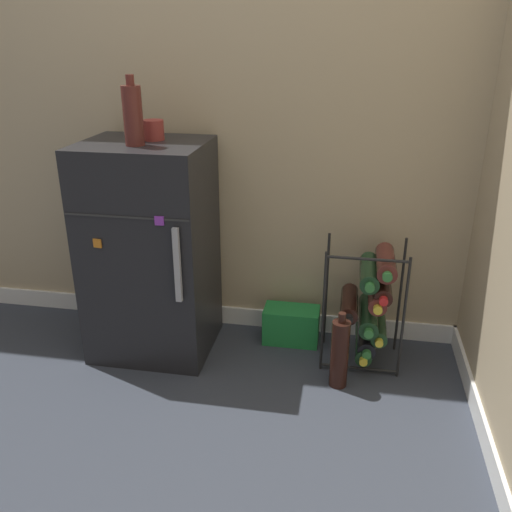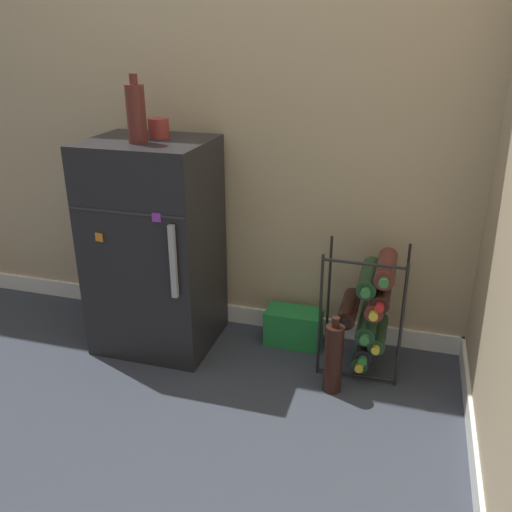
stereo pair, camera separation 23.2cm
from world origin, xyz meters
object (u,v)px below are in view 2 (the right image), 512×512
at_px(wine_rack, 371,309).
at_px(fridge_top_cup, 159,128).
at_px(loose_bottle_floor, 333,358).
at_px(mini_fridge, 155,247).
at_px(fridge_top_bottle, 136,113).
at_px(soda_box, 293,327).

xyz_separation_m(wine_rack, fridge_top_cup, (-0.93, 0.02, 0.71)).
distance_m(wine_rack, loose_bottle_floor, 0.27).
bearing_deg(loose_bottle_floor, wine_rack, 60.80).
distance_m(mini_fridge, fridge_top_bottle, 0.60).
relative_size(wine_rack, loose_bottle_floor, 1.64).
height_order(soda_box, loose_bottle_floor, loose_bottle_floor).
height_order(fridge_top_cup, fridge_top_bottle, fridge_top_bottle).
relative_size(fridge_top_bottle, loose_bottle_floor, 0.79).
xyz_separation_m(mini_fridge, loose_bottle_floor, (0.85, -0.17, -0.32)).
xyz_separation_m(wine_rack, soda_box, (-0.35, 0.10, -0.20)).
bearing_deg(wine_rack, fridge_top_bottle, -173.63).
height_order(mini_fridge, loose_bottle_floor, mini_fridge).
relative_size(mini_fridge, fridge_top_cup, 10.93).
distance_m(wine_rack, fridge_top_bottle, 1.25).
distance_m(wine_rack, soda_box, 0.42).
distance_m(soda_box, fridge_top_cup, 1.08).
relative_size(mini_fridge, wine_rack, 1.72).
xyz_separation_m(mini_fridge, fridge_top_cup, (0.03, 0.06, 0.52)).
bearing_deg(fridge_top_cup, fridge_top_bottle, -104.54).
bearing_deg(soda_box, mini_fridge, -166.96).
height_order(soda_box, fridge_top_bottle, fridge_top_bottle).
height_order(mini_fridge, soda_box, mini_fridge).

